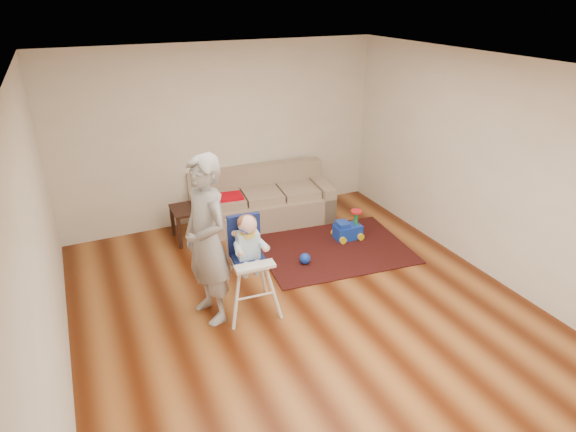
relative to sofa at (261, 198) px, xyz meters
name	(u,v)px	position (x,y,z in m)	size (l,w,h in m)	color
ground	(302,307)	(-0.43, -2.30, -0.42)	(5.50, 5.50, 0.00)	#481B08
room_envelope	(283,139)	(-0.43, -1.77, 1.46)	(5.04, 5.52, 2.72)	beige
sofa	(261,198)	(0.00, 0.00, 0.00)	(2.26, 1.13, 0.84)	gray
side_table	(191,223)	(-1.15, -0.09, -0.17)	(0.50, 0.50, 0.50)	black
area_rug	(334,249)	(0.59, -1.26, -0.41)	(2.04, 1.53, 0.02)	black
ride_on_toy	(348,225)	(0.93, -1.07, -0.19)	(0.39, 0.28, 0.43)	#153BBF
toy_ball	(305,259)	(0.03, -1.46, -0.33)	(0.15, 0.15, 0.15)	#153BBF
high_chair	(249,266)	(-0.99, -2.09, 0.16)	(0.60, 0.60, 1.21)	silver
adult	(207,241)	(-1.42, -2.00, 0.53)	(0.69, 0.45, 1.90)	#949396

